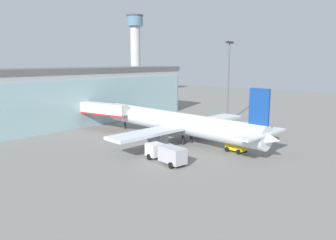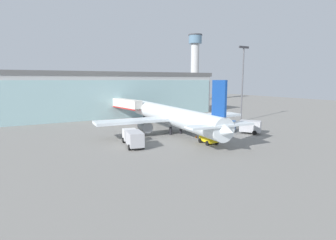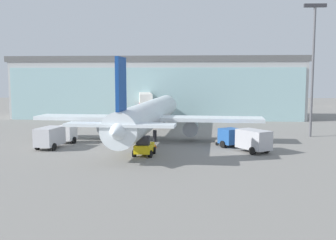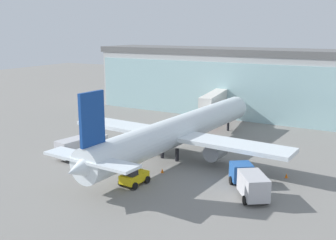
{
  "view_description": "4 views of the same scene",
  "coord_description": "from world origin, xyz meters",
  "px_view_note": "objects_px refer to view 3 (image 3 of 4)",
  "views": [
    {
      "loc": [
        -45.82,
        -28.75,
        14.67
      ],
      "look_at": [
        0.05,
        9.2,
        3.89
      ],
      "focal_mm": 35.0,
      "sensor_mm": 36.0,
      "label": 1
    },
    {
      "loc": [
        -27.24,
        -38.25,
        10.78
      ],
      "look_at": [
        -0.65,
        6.17,
        2.83
      ],
      "focal_mm": 28.0,
      "sensor_mm": 36.0,
      "label": 2
    },
    {
      "loc": [
        5.21,
        -47.77,
        8.75
      ],
      "look_at": [
        3.3,
        9.01,
        2.56
      ],
      "focal_mm": 42.0,
      "sensor_mm": 36.0,
      "label": 3
    },
    {
      "loc": [
        23.27,
        -38.35,
        16.49
      ],
      "look_at": [
        -1.62,
        8.62,
        4.36
      ],
      "focal_mm": 42.0,
      "sensor_mm": 36.0,
      "label": 4
    }
  ],
  "objects_px": {
    "catering_truck": "(55,135)",
    "safety_cone_nose": "(155,146)",
    "fuel_truck": "(245,139)",
    "baggage_cart": "(227,141)",
    "pushback_tug": "(144,147)",
    "safety_cone_wingtip": "(256,140)",
    "jet_bridge": "(145,100)",
    "apron_light_mast": "(313,59)",
    "airplane": "(149,115)"
  },
  "relations": [
    {
      "from": "airplane",
      "to": "baggage_cart",
      "type": "xyz_separation_m",
      "value": [
        10.45,
        -4.52,
        -2.94
      ]
    },
    {
      "from": "airplane",
      "to": "safety_cone_wingtip",
      "type": "xyz_separation_m",
      "value": [
        14.71,
        -1.78,
        -3.17
      ]
    },
    {
      "from": "fuel_truck",
      "to": "safety_cone_wingtip",
      "type": "distance_m",
      "value": 7.12
    },
    {
      "from": "catering_truck",
      "to": "safety_cone_nose",
      "type": "xyz_separation_m",
      "value": [
        12.65,
        -0.36,
        -1.19
      ]
    },
    {
      "from": "fuel_truck",
      "to": "pushback_tug",
      "type": "relative_size",
      "value": 2.17
    },
    {
      "from": "baggage_cart",
      "to": "pushback_tug",
      "type": "height_order",
      "value": "pushback_tug"
    },
    {
      "from": "apron_light_mast",
      "to": "baggage_cart",
      "type": "relative_size",
      "value": 6.11
    },
    {
      "from": "baggage_cart",
      "to": "catering_truck",
      "type": "bearing_deg",
      "value": -157.38
    },
    {
      "from": "safety_cone_wingtip",
      "to": "pushback_tug",
      "type": "bearing_deg",
      "value": -145.24
    },
    {
      "from": "jet_bridge",
      "to": "apron_light_mast",
      "type": "distance_m",
      "value": 31.78
    },
    {
      "from": "airplane",
      "to": "pushback_tug",
      "type": "distance_m",
      "value": 11.99
    },
    {
      "from": "jet_bridge",
      "to": "fuel_truck",
      "type": "distance_m",
      "value": 32.06
    },
    {
      "from": "baggage_cart",
      "to": "fuel_truck",
      "type": "bearing_deg",
      "value": -48.02
    },
    {
      "from": "baggage_cart",
      "to": "safety_cone_wingtip",
      "type": "xyz_separation_m",
      "value": [
        4.26,
        2.75,
        -0.23
      ]
    },
    {
      "from": "catering_truck",
      "to": "jet_bridge",
      "type": "bearing_deg",
      "value": -7.19
    },
    {
      "from": "safety_cone_nose",
      "to": "airplane",
      "type": "bearing_deg",
      "value": 100.63
    },
    {
      "from": "apron_light_mast",
      "to": "safety_cone_nose",
      "type": "relative_size",
      "value": 34.94
    },
    {
      "from": "apron_light_mast",
      "to": "safety_cone_nose",
      "type": "bearing_deg",
      "value": -155.55
    },
    {
      "from": "apron_light_mast",
      "to": "pushback_tug",
      "type": "distance_m",
      "value": 29.52
    },
    {
      "from": "pushback_tug",
      "to": "fuel_truck",
      "type": "bearing_deg",
      "value": -68.27
    },
    {
      "from": "airplane",
      "to": "baggage_cart",
      "type": "bearing_deg",
      "value": -108.14
    },
    {
      "from": "jet_bridge",
      "to": "baggage_cart",
      "type": "bearing_deg",
      "value": -159.11
    },
    {
      "from": "fuel_truck",
      "to": "baggage_cart",
      "type": "height_order",
      "value": "fuel_truck"
    },
    {
      "from": "safety_cone_wingtip",
      "to": "fuel_truck",
      "type": "bearing_deg",
      "value": -110.78
    },
    {
      "from": "apron_light_mast",
      "to": "fuel_truck",
      "type": "height_order",
      "value": "apron_light_mast"
    },
    {
      "from": "catering_truck",
      "to": "pushback_tug",
      "type": "distance_m",
      "value": 12.79
    },
    {
      "from": "apron_light_mast",
      "to": "fuel_truck",
      "type": "relative_size",
      "value": 2.63
    },
    {
      "from": "jet_bridge",
      "to": "catering_truck",
      "type": "height_order",
      "value": "jet_bridge"
    },
    {
      "from": "pushback_tug",
      "to": "safety_cone_nose",
      "type": "relative_size",
      "value": 6.12
    },
    {
      "from": "catering_truck",
      "to": "safety_cone_wingtip",
      "type": "height_order",
      "value": "catering_truck"
    },
    {
      "from": "pushback_tug",
      "to": "airplane",
      "type": "bearing_deg",
      "value": 7.55
    },
    {
      "from": "apron_light_mast",
      "to": "airplane",
      "type": "distance_m",
      "value": 25.12
    },
    {
      "from": "baggage_cart",
      "to": "pushback_tug",
      "type": "bearing_deg",
      "value": -127.3
    },
    {
      "from": "jet_bridge",
      "to": "fuel_truck",
      "type": "xyz_separation_m",
      "value": [
        14.62,
        -28.38,
        -2.94
      ]
    },
    {
      "from": "fuel_truck",
      "to": "safety_cone_wingtip",
      "type": "height_order",
      "value": "fuel_truck"
    },
    {
      "from": "airplane",
      "to": "pushback_tug",
      "type": "height_order",
      "value": "airplane"
    },
    {
      "from": "jet_bridge",
      "to": "apron_light_mast",
      "type": "bearing_deg",
      "value": -129.66
    },
    {
      "from": "baggage_cart",
      "to": "safety_cone_wingtip",
      "type": "distance_m",
      "value": 5.07
    },
    {
      "from": "catering_truck",
      "to": "safety_cone_nose",
      "type": "height_order",
      "value": "catering_truck"
    },
    {
      "from": "airplane",
      "to": "baggage_cart",
      "type": "relative_size",
      "value": 12.78
    },
    {
      "from": "jet_bridge",
      "to": "apron_light_mast",
      "type": "xyz_separation_m",
      "value": [
        26.03,
        -16.86,
        6.96
      ]
    },
    {
      "from": "jet_bridge",
      "to": "baggage_cart",
      "type": "height_order",
      "value": "jet_bridge"
    },
    {
      "from": "pushback_tug",
      "to": "safety_cone_nose",
      "type": "xyz_separation_m",
      "value": [
        0.94,
        4.77,
        -0.7
      ]
    },
    {
      "from": "airplane",
      "to": "apron_light_mast",
      "type": "bearing_deg",
      "value": -77.07
    },
    {
      "from": "pushback_tug",
      "to": "safety_cone_nose",
      "type": "distance_m",
      "value": 4.91
    },
    {
      "from": "pushback_tug",
      "to": "safety_cone_wingtip",
      "type": "height_order",
      "value": "pushback_tug"
    },
    {
      "from": "fuel_truck",
      "to": "safety_cone_nose",
      "type": "xyz_separation_m",
      "value": [
        -10.91,
        1.38,
        -1.19
      ]
    },
    {
      "from": "fuel_truck",
      "to": "baggage_cart",
      "type": "bearing_deg",
      "value": -8.77
    },
    {
      "from": "fuel_truck",
      "to": "pushback_tug",
      "type": "height_order",
      "value": "fuel_truck"
    },
    {
      "from": "safety_cone_nose",
      "to": "apron_light_mast",
      "type": "bearing_deg",
      "value": 24.45
    }
  ]
}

